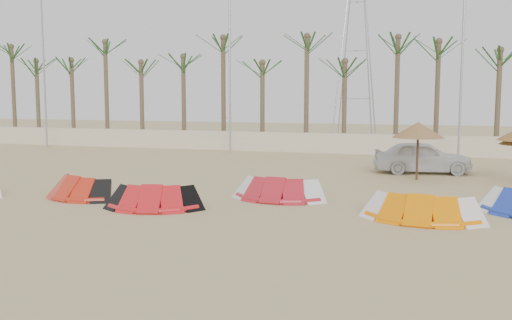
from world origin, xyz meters
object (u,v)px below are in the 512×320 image
(kite_orange, at_px, (422,206))
(parasol_left, at_px, (418,130))
(kite_red_left, at_px, (83,186))
(kite_red_mid, at_px, (158,196))
(car, at_px, (422,157))
(kite_red_right, at_px, (280,187))

(kite_orange, xyz_separation_m, parasol_left, (-0.32, 8.40, 1.82))
(kite_red_left, bearing_deg, kite_red_mid, -16.08)
(kite_red_mid, relative_size, car, 0.74)
(kite_orange, bearing_deg, kite_red_right, 157.33)
(kite_red_left, height_order, kite_red_mid, same)
(kite_red_left, distance_m, kite_red_mid, 3.74)
(kite_red_left, xyz_separation_m, kite_orange, (12.12, -0.29, 0.00))
(kite_orange, bearing_deg, kite_red_mid, -175.02)
(kite_red_left, bearing_deg, kite_red_right, 14.24)
(kite_red_left, distance_m, car, 15.91)
(car, bearing_deg, kite_red_left, 121.20)
(kite_red_left, bearing_deg, parasol_left, 34.49)
(kite_red_left, relative_size, kite_orange, 0.96)
(parasol_left, bearing_deg, kite_red_left, -145.51)
(kite_orange, bearing_deg, car, 90.65)
(kite_red_mid, bearing_deg, parasol_left, 48.08)
(kite_red_left, height_order, kite_orange, same)
(kite_red_mid, relative_size, parasol_left, 1.32)
(kite_red_right, bearing_deg, parasol_left, 53.32)
(kite_red_left, xyz_separation_m, kite_red_right, (7.11, 1.80, 0.00))
(kite_red_right, xyz_separation_m, kite_orange, (5.02, -2.10, 0.00))
(kite_red_mid, bearing_deg, kite_red_left, 163.92)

